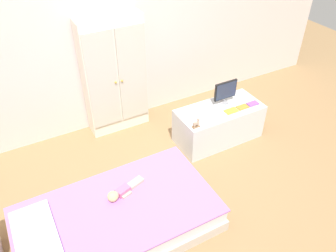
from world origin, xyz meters
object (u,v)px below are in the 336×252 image
Objects in this scene: tv_stand at (218,124)px; book_purple at (253,104)px; bed at (118,219)px; rocking_horse_toy at (197,123)px; tv_monitor at (226,91)px; book_yellow at (231,111)px; wardrobe at (114,76)px; book_orange at (242,107)px; doll at (119,193)px.

tv_stand is 7.35× the size of book_purple.
bed is 1.27m from rocking_horse_toy.
book_yellow is (-0.04, -0.18, -0.15)m from tv_monitor.
wardrobe is at bearing 118.20° from rocking_horse_toy.
tv_monitor reaches higher than book_purple.
bed is 12.68× the size of book_purple.
doll is at bearing -166.23° from book_orange.
rocking_horse_toy reaches higher than book_purple.
bed is at bearing -121.52° from doll.
rocking_horse_toy is 0.72× the size of book_yellow.
bed is at bearing -156.12° from tv_monitor.
tv_monitor is at bearing 78.36° from book_yellow.
book_orange is at bearing 0.00° from book_yellow.
book_purple is (1.92, 0.55, 0.30)m from bed.
tv_monitor is 0.27m from book_orange.
tv_stand is at bearing 20.75° from rocking_horse_toy.
tv_stand is (0.94, -0.81, -0.49)m from wardrobe.
rocking_horse_toy is 0.78× the size of book_orange.
book_yellow is at bearing 180.00° from book_purple.
book_purple reaches higher than doll.
book_yellow is 1.08× the size of book_orange.
wardrobe is 1.34m from tv_stand.
tv_stand is 0.26m from book_yellow.
tv_monitor is at bearing 145.95° from book_purple.
doll is at bearing -159.12° from tv_monitor.
wardrobe is at bearing 138.01° from book_yellow.
doll is 1.75m from book_orange.
book_purple is (0.39, -0.10, 0.22)m from tv_stand.
tv_monitor is 2.10× the size of book_orange.
rocking_horse_toy reaches higher than doll.
tv_stand is 0.40m from tv_monitor.
wardrobe reaches higher than tv_stand.
wardrobe is 13.11× the size of rocking_horse_toy.
book_yellow is 0.31m from book_purple.
bed is 12.56× the size of book_orange.
book_orange is at bearing 180.00° from book_purple.
book_purple is at bearing 0.00° from book_yellow.
bed is 1.23× the size of wardrobe.
book_purple is (1.33, -0.92, -0.27)m from wardrobe.
bed is at bearing -164.13° from book_purple.
doll is at bearing -160.84° from rocking_horse_toy.
rocking_horse_toy is (1.03, 0.36, 0.17)m from doll.
tv_stand is at bearing -40.72° from wardrobe.
tv_monitor is 0.36m from book_purple.
tv_stand reaches higher than doll.
tv_stand is at bearing 125.70° from book_yellow.
tv_monitor is 0.60m from rocking_horse_toy.
doll is 0.27× the size of wardrobe.
bed is 11.66× the size of book_yellow.
wardrobe is at bearing 145.26° from tv_monitor.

